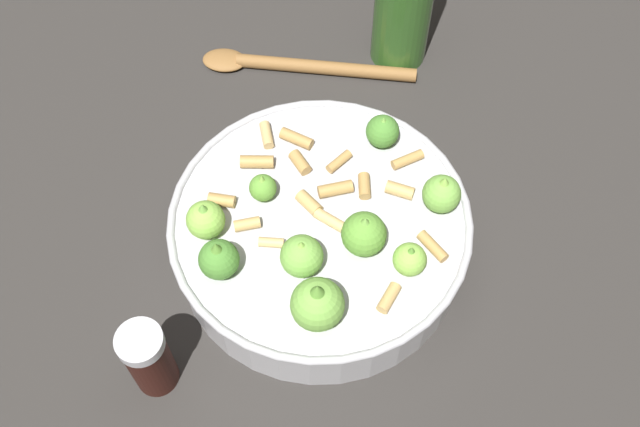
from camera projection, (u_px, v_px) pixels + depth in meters
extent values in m
plane|color=#2D2B28|center=(320.00, 251.00, 0.76)|extent=(2.40, 2.40, 0.00)
cylinder|color=#B7B7BC|center=(320.00, 235.00, 0.73)|extent=(0.28, 0.28, 0.06)
torus|color=#B7B7BC|center=(320.00, 219.00, 0.71)|extent=(0.29, 0.29, 0.01)
sphere|color=#4C8933|center=(219.00, 259.00, 0.66)|extent=(0.04, 0.04, 0.04)
cone|color=#609E38|center=(216.00, 249.00, 0.64)|extent=(0.02, 0.02, 0.02)
sphere|color=#75B247|center=(317.00, 304.00, 0.63)|extent=(0.05, 0.05, 0.05)
cone|color=#609E38|center=(317.00, 292.00, 0.61)|extent=(0.02, 0.02, 0.02)
sphere|color=#609E38|center=(364.00, 234.00, 0.67)|extent=(0.04, 0.04, 0.04)
cone|color=#75B247|center=(365.00, 223.00, 0.66)|extent=(0.02, 0.02, 0.01)
sphere|color=#609E38|center=(262.00, 189.00, 0.71)|extent=(0.03, 0.03, 0.03)
cone|color=#8CC64C|center=(261.00, 181.00, 0.70)|extent=(0.01, 0.01, 0.01)
sphere|color=#75B247|center=(442.00, 194.00, 0.70)|extent=(0.04, 0.04, 0.04)
cone|color=#8CC64C|center=(444.00, 183.00, 0.68)|extent=(0.02, 0.02, 0.02)
sphere|color=#8CC64C|center=(206.00, 220.00, 0.68)|extent=(0.04, 0.04, 0.04)
cone|color=#75B247|center=(203.00, 209.00, 0.67)|extent=(0.02, 0.02, 0.01)
sphere|color=#4C8933|center=(383.00, 131.00, 0.74)|extent=(0.03, 0.03, 0.03)
cone|color=#75B247|center=(384.00, 121.00, 0.73)|extent=(0.01, 0.01, 0.01)
sphere|color=#8CC64C|center=(410.00, 259.00, 0.67)|extent=(0.03, 0.03, 0.03)
cone|color=#609E38|center=(411.00, 251.00, 0.65)|extent=(0.01, 0.01, 0.01)
sphere|color=#75B247|center=(302.00, 256.00, 0.66)|extent=(0.04, 0.04, 0.04)
cone|color=#8CC64C|center=(301.00, 246.00, 0.65)|extent=(0.02, 0.02, 0.01)
cylinder|color=tan|center=(433.00, 246.00, 0.68)|extent=(0.02, 0.03, 0.01)
cylinder|color=tan|center=(339.00, 161.00, 0.73)|extent=(0.03, 0.02, 0.01)
cylinder|color=tan|center=(400.00, 190.00, 0.71)|extent=(0.02, 0.03, 0.01)
cylinder|color=tan|center=(267.00, 135.00, 0.75)|extent=(0.03, 0.03, 0.01)
cylinder|color=tan|center=(309.00, 203.00, 0.71)|extent=(0.02, 0.03, 0.01)
cylinder|color=tan|center=(300.00, 163.00, 0.73)|extent=(0.02, 0.03, 0.01)
cylinder|color=tan|center=(297.00, 139.00, 0.75)|extent=(0.01, 0.03, 0.01)
cylinder|color=tan|center=(364.00, 186.00, 0.72)|extent=(0.03, 0.02, 0.01)
cylinder|color=tan|center=(222.00, 200.00, 0.71)|extent=(0.02, 0.03, 0.01)
cylinder|color=tan|center=(332.00, 217.00, 0.70)|extent=(0.02, 0.03, 0.01)
cylinder|color=tan|center=(257.00, 162.00, 0.73)|extent=(0.03, 0.03, 0.01)
cylinder|color=tan|center=(271.00, 242.00, 0.69)|extent=(0.02, 0.02, 0.01)
cylinder|color=tan|center=(389.00, 298.00, 0.66)|extent=(0.03, 0.01, 0.01)
cylinder|color=tan|center=(247.00, 224.00, 0.70)|extent=(0.02, 0.03, 0.01)
cylinder|color=tan|center=(407.00, 160.00, 0.74)|extent=(0.03, 0.03, 0.01)
cylinder|color=tan|center=(335.00, 189.00, 0.72)|extent=(0.03, 0.03, 0.01)
cylinder|color=#33140F|center=(150.00, 361.00, 0.66)|extent=(0.04, 0.04, 0.08)
cylinder|color=silver|center=(140.00, 342.00, 0.62)|extent=(0.04, 0.04, 0.01)
cylinder|color=olive|center=(326.00, 68.00, 0.88)|extent=(0.09, 0.20, 0.02)
ellipsoid|color=olive|center=(224.00, 60.00, 0.89)|extent=(0.05, 0.06, 0.01)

